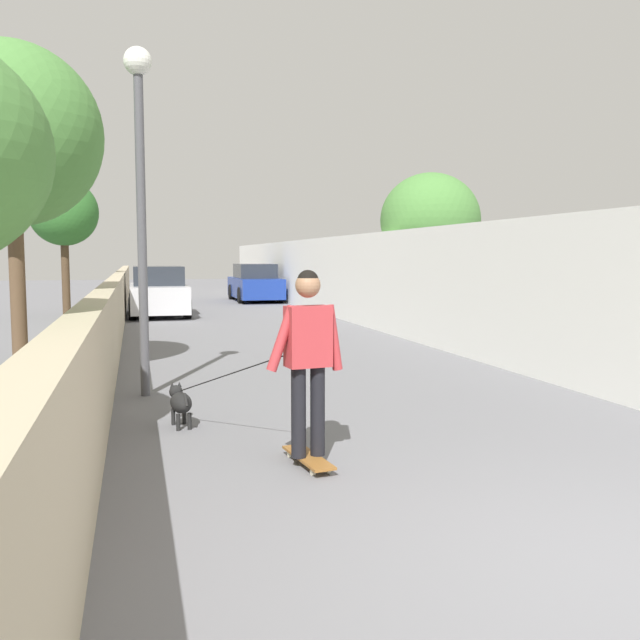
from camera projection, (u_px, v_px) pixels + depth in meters
The scene contains 12 objects.
ground_plane at pixel (249, 329), 17.33m from camera, with size 80.00×80.00×0.00m, color slate.
wall_left at pixel (114, 312), 14.51m from camera, with size 48.00×0.30×1.35m, color tan.
fence_right at pixel (397, 283), 16.12m from camera, with size 48.00×0.30×2.44m, color white.
tree_left_mid at pixel (12, 136), 9.61m from camera, with size 2.50×2.50×4.83m.
tree_right_far at pixel (430, 221), 17.28m from camera, with size 2.51×2.51×3.94m.
tree_left_distant at pixel (64, 213), 20.60m from camera, with size 2.04×2.04×4.18m.
lamp_post at pixel (140, 161), 8.80m from camera, with size 0.36×0.36×4.49m.
skateboard at pixel (308, 458), 6.04m from camera, with size 0.82×0.31×0.08m.
person_skateboarder at pixel (308, 348), 5.95m from camera, with size 0.27×0.72×1.64m.
dog at pixel (181, 402), 7.40m from camera, with size 2.03×1.14×1.06m.
car_near at pixel (159, 293), 21.33m from camera, with size 4.01×1.80×1.54m.
car_far at pixel (255, 284), 28.39m from camera, with size 4.37×1.80×1.54m.
Camera 1 is at (-3.10, 2.75, 1.84)m, focal length 38.45 mm.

